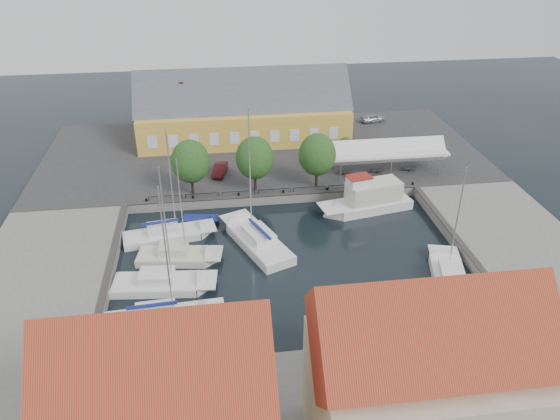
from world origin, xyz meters
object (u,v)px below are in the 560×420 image
object	(u,v)px
trawler	(369,201)
tent_canopy	(387,152)
west_boat_d	(162,321)
center_sailboat	(257,242)
launch_nw	(200,221)
warehouse	(239,113)
west_boat_c	(162,285)
launch_sw	(139,347)
west_boat_a	(167,236)
east_boat_c	(449,278)
car_red	(220,169)
car_silver	(373,118)
west_boat_b	(178,258)

from	to	relation	value
trawler	tent_canopy	bearing A→B (deg)	59.84
west_boat_d	tent_canopy	bearing A→B (deg)	42.14
center_sailboat	launch_nw	distance (m)	7.64
warehouse	west_boat_c	bearing A→B (deg)	-105.79
west_boat_d	launch_sw	xyz separation A→B (m)	(-1.60, -2.50, -0.18)
trawler	west_boat_d	distance (m)	26.78
warehouse	west_boat_a	bearing A→B (deg)	-110.57
trawler	east_boat_c	world-z (taller)	east_boat_c
car_red	west_boat_c	size ratio (longest dim) A/B	0.31
warehouse	west_boat_a	size ratio (longest dim) A/B	2.35
car_silver	center_sailboat	distance (m)	35.97
center_sailboat	west_boat_a	xyz separation A→B (m)	(-8.76, 2.42, -0.09)
car_silver	trawler	xyz separation A→B (m)	(-7.46, -24.20, -0.61)
car_red	launch_nw	distance (m)	9.78
car_red	west_boat_a	xyz separation A→B (m)	(-5.78, -12.19, -1.35)
warehouse	car_silver	bearing A→B (deg)	9.58
tent_canopy	west_boat_d	bearing A→B (deg)	-137.86
warehouse	launch_nw	world-z (taller)	warehouse
car_red	west_boat_b	distance (m)	16.92
tent_canopy	west_boat_a	size ratio (longest dim) A/B	1.15
car_red	west_boat_a	size ratio (longest dim) A/B	0.31
center_sailboat	west_boat_c	size ratio (longest dim) A/B	1.18
west_boat_c	west_boat_d	world-z (taller)	west_boat_d
center_sailboat	car_red	bearing A→B (deg)	101.51
center_sailboat	launch_sw	bearing A→B (deg)	-128.11
east_boat_c	launch_nw	xyz separation A→B (m)	(-21.79, 13.44, -0.17)
west_boat_b	west_boat_c	size ratio (longest dim) A/B	0.90
west_boat_c	center_sailboat	bearing A→B (deg)	33.09
car_silver	car_red	distance (m)	27.69
car_silver	east_boat_c	world-z (taller)	east_boat_c
center_sailboat	launch_nw	xyz separation A→B (m)	(-5.51, 5.29, -0.27)
tent_canopy	launch_nw	bearing A→B (deg)	-162.13
launch_sw	center_sailboat	bearing A→B (deg)	51.89
west_boat_a	launch_nw	world-z (taller)	west_boat_a
west_boat_b	west_boat_d	size ratio (longest dim) A/B	0.86
west_boat_a	west_boat_c	xyz separation A→B (m)	(-0.10, -8.19, -0.01)
warehouse	center_sailboat	size ratio (longest dim) A/B	2.00
tent_canopy	east_boat_c	bearing A→B (deg)	-91.50
center_sailboat	trawler	world-z (taller)	center_sailboat
west_boat_d	launch_sw	size ratio (longest dim) A/B	2.61
east_boat_c	west_boat_a	distance (m)	27.18
warehouse	launch_nw	distance (m)	22.25
warehouse	tent_canopy	xyz separation A→B (m)	(16.60, -13.86, -0.74)
west_boat_a	launch_sw	xyz separation A→B (m)	(-1.47, -15.46, -0.18)
warehouse	launch_sw	xyz separation A→B (m)	(-10.45, -39.39, -4.34)
east_boat_c	west_boat_a	size ratio (longest dim) A/B	0.92
tent_canopy	trawler	world-z (taller)	trawler
west_boat_d	launch_sw	bearing A→B (deg)	-122.51
launch_sw	tent_canopy	bearing A→B (deg)	43.35
west_boat_a	west_boat_c	size ratio (longest dim) A/B	1.00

